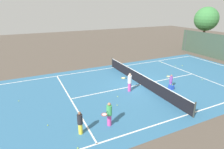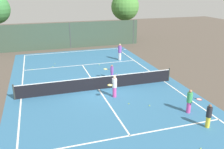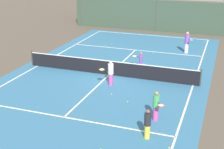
% 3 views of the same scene
% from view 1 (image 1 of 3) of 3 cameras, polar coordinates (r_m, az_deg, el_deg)
% --- Properties ---
extents(ground_plane, '(80.00, 80.00, 0.00)m').
position_cam_1_polar(ground_plane, '(17.13, 8.73, -3.04)').
color(ground_plane, brown).
extents(court_surface, '(13.00, 25.00, 0.01)m').
position_cam_1_polar(court_surface, '(17.13, 8.73, -3.03)').
color(court_surface, teal).
rests_on(court_surface, ground_plane).
extents(tennis_net, '(11.90, 0.10, 1.10)m').
position_cam_1_polar(tennis_net, '(16.94, 8.82, -1.45)').
color(tennis_net, '#333833').
rests_on(tennis_net, ground_plane).
extents(tree_1, '(3.72, 3.72, 6.57)m').
position_cam_1_polar(tree_1, '(34.73, 26.73, 14.81)').
color(tree_1, brown).
rests_on(tree_1, ground_plane).
extents(player_1, '(0.30, 0.30, 1.38)m').
position_cam_1_polar(player_1, '(10.66, -9.66, -14.24)').
color(player_1, yellow).
rests_on(player_1, ground_plane).
extents(player_2, '(0.84, 0.50, 1.20)m').
position_cam_1_polar(player_2, '(16.90, 17.40, -1.81)').
color(player_2, purple).
rests_on(player_2, ground_plane).
extents(player_3, '(0.83, 0.76, 1.56)m').
position_cam_1_polar(player_3, '(15.44, 5.32, -2.29)').
color(player_3, '#D14799').
rests_on(player_3, ground_plane).
extents(player_4, '(0.72, 0.85, 1.51)m').
position_cam_1_polar(player_4, '(11.13, -0.89, -11.87)').
color(player_4, '#D14799').
rests_on(player_4, ground_plane).
extents(ball_crate, '(0.39, 0.32, 0.43)m').
position_cam_1_polar(ball_crate, '(16.77, 17.54, -3.64)').
color(ball_crate, blue).
rests_on(ball_crate, ground_plane).
extents(tennis_ball_0, '(0.07, 0.07, 0.07)m').
position_cam_1_polar(tennis_ball_0, '(24.31, 14.75, 3.61)').
color(tennis_ball_0, '#CCE533').
rests_on(tennis_ball_0, ground_plane).
extents(tennis_ball_1, '(0.07, 0.07, 0.07)m').
position_cam_1_polar(tennis_ball_1, '(14.72, 1.76, -6.71)').
color(tennis_ball_1, '#CCE533').
rests_on(tennis_ball_1, ground_plane).
extents(tennis_ball_2, '(0.07, 0.07, 0.07)m').
position_cam_1_polar(tennis_ball_2, '(10.16, -10.35, -21.10)').
color(tennis_ball_2, '#CCE533').
rests_on(tennis_ball_2, ground_plane).
extents(tennis_ball_3, '(0.07, 0.07, 0.07)m').
position_cam_1_polar(tennis_ball_3, '(23.70, 20.60, 2.55)').
color(tennis_ball_3, '#CCE533').
rests_on(tennis_ball_3, ground_plane).
extents(tennis_ball_4, '(0.07, 0.07, 0.07)m').
position_cam_1_polar(tennis_ball_4, '(19.95, 25.68, -1.39)').
color(tennis_ball_4, '#CCE533').
rests_on(tennis_ball_4, ground_plane).
extents(tennis_ball_5, '(0.07, 0.07, 0.07)m').
position_cam_1_polar(tennis_ball_5, '(13.54, 1.58, -9.26)').
color(tennis_ball_5, '#CCE533').
rests_on(tennis_ball_5, ground_plane).
extents(tennis_ball_6, '(0.07, 0.07, 0.07)m').
position_cam_1_polar(tennis_ball_6, '(12.11, -18.93, -14.37)').
color(tennis_ball_6, '#CCE533').
rests_on(tennis_ball_6, ground_plane).
extents(tennis_ball_7, '(0.07, 0.07, 0.07)m').
position_cam_1_polar(tennis_ball_7, '(15.69, -26.47, -7.20)').
color(tennis_ball_7, '#CCE533').
rests_on(tennis_ball_7, ground_plane).
extents(tennis_ball_8, '(0.07, 0.07, 0.07)m').
position_cam_1_polar(tennis_ball_8, '(23.28, 18.67, 2.48)').
color(tennis_ball_8, '#CCE533').
rests_on(tennis_ball_8, ground_plane).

